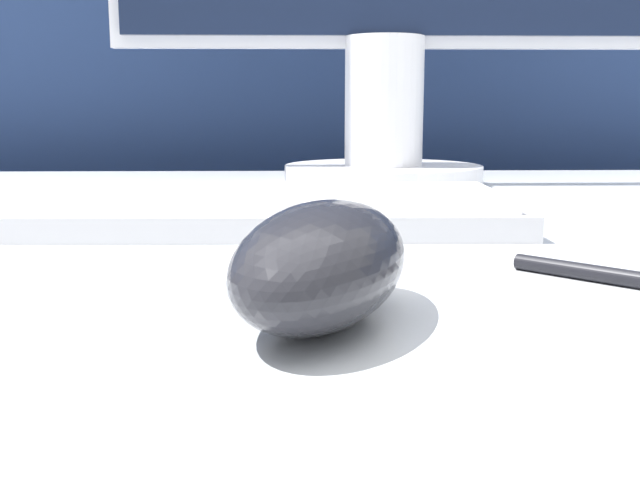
# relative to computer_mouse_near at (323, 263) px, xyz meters

# --- Properties ---
(partition_panel) EXTENTS (5.00, 0.03, 1.17)m
(partition_panel) POSITION_rel_computer_mouse_near_xyz_m (0.03, 0.81, -0.14)
(partition_panel) COLOR navy
(partition_panel) RESTS_ON ground_plane
(computer_mouse_near) EXTENTS (0.09, 0.13, 0.05)m
(computer_mouse_near) POSITION_rel_computer_mouse_near_xyz_m (0.00, 0.00, 0.00)
(computer_mouse_near) COLOR #232328
(computer_mouse_near) RESTS_ON desk
(keyboard) EXTENTS (0.36, 0.15, 0.02)m
(keyboard) POSITION_rel_computer_mouse_near_xyz_m (-0.04, 0.23, -0.01)
(keyboard) COLOR silver
(keyboard) RESTS_ON desk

